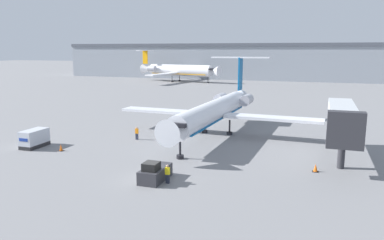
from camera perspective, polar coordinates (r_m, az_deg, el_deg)
ground_plane at (r=34.35m, az=-6.36°, el=-9.11°), size 600.00×600.00×0.00m
terminal_building at (r=149.89m, az=13.66°, el=8.65°), size 180.00×16.80×13.90m
airplane_main at (r=51.16m, az=3.61°, el=1.57°), size 28.37×30.08×10.38m
pushback_tug at (r=34.12m, az=-5.65°, el=-7.98°), size 1.85×3.84×1.89m
luggage_cart at (r=48.88m, az=-22.89°, el=-2.61°), size 1.73×3.53×2.13m
worker_near_tug at (r=33.20m, az=-3.76°, el=-8.15°), size 0.40×0.24×1.71m
worker_by_wing at (r=49.30m, az=-8.41°, el=-1.96°), size 0.40×0.24×1.71m
traffic_cone_left at (r=46.07m, az=-19.34°, el=-4.00°), size 0.52×0.52×0.81m
traffic_cone_right at (r=38.20m, az=18.31°, el=-6.97°), size 0.58×0.58×0.77m
airplane_parked_far_left at (r=137.07m, az=-2.13°, el=7.60°), size 32.47×35.38×11.27m
jet_bridge at (r=41.92m, az=21.92°, el=0.10°), size 3.20×13.61×6.19m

